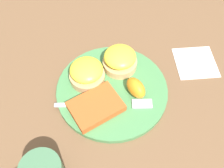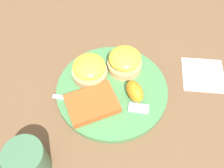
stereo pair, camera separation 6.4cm
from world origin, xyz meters
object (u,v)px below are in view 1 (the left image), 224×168
orange_wedge (136,88)px  sandwich_benedict_right (87,73)px  sandwich_benedict_left (120,60)px  hashbrown_patty (96,106)px  fork (110,104)px

orange_wedge → sandwich_benedict_right: bearing=-38.7°
sandwich_benedict_left → orange_wedge: sandwich_benedict_left is taller
hashbrown_patty → sandwich_benedict_right: bearing=-93.9°
hashbrown_patty → fork: (-0.04, 0.00, -0.01)m
sandwich_benedict_right → sandwich_benedict_left: bearing=-173.1°
orange_wedge → fork: orange_wedge is taller
sandwich_benedict_left → sandwich_benedict_right: 0.09m
sandwich_benedict_left → fork: 0.12m
fork → hashbrown_patty: bearing=-3.1°
sandwich_benedict_right → hashbrown_patty: bearing=86.1°
sandwich_benedict_left → orange_wedge: 0.09m
sandwich_benedict_right → hashbrown_patty: sandwich_benedict_right is taller
sandwich_benedict_right → orange_wedge: bearing=141.3°
sandwich_benedict_right → hashbrown_patty: (0.01, 0.09, -0.02)m
hashbrown_patty → orange_wedge: 0.11m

